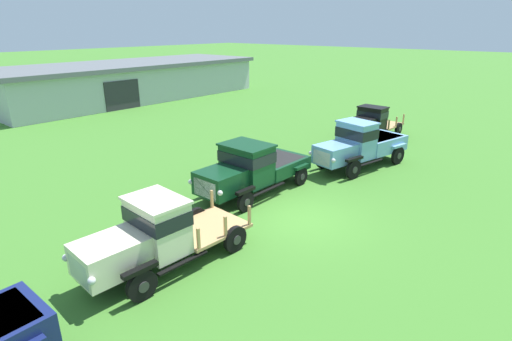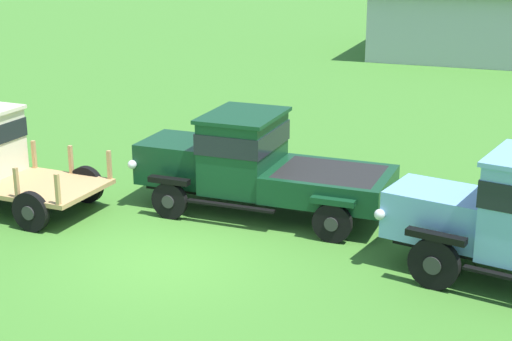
# 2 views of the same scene
# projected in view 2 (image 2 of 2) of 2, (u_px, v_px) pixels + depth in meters

# --- Properties ---
(ground_plane) EXTENTS (240.00, 240.00, 0.00)m
(ground_plane) POSITION_uv_depth(u_px,v_px,m) (167.00, 258.00, 14.87)
(ground_plane) COLOR #3D7528
(vintage_truck_midrow_center) EXTENTS (5.67, 2.45, 2.19)m
(vintage_truck_midrow_center) POSITION_uv_depth(u_px,v_px,m) (254.00, 163.00, 16.98)
(vintage_truck_midrow_center) COLOR black
(vintage_truck_midrow_center) RESTS_ON ground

